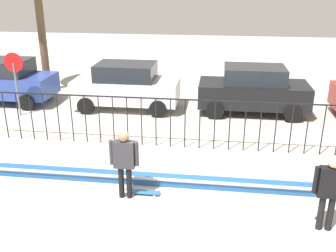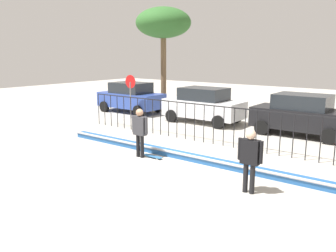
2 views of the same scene
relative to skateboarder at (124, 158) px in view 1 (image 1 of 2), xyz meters
name	(u,v)px [view 1 (image 1 of 2)]	position (x,y,z in m)	size (l,w,h in m)	color
ground_plane	(172,201)	(1.17, -0.03, -1.07)	(60.00, 60.00, 0.00)	#ADA89E
bowl_coping_ledge	(176,181)	(1.17, 0.77, -0.95)	(11.00, 0.40, 0.27)	#235699
perimeter_fence	(185,118)	(1.17, 3.24, -0.05)	(14.04, 0.04, 1.63)	black
skateboarder	(124,158)	(0.00, 0.00, 0.00)	(0.72, 0.27, 1.78)	black
skateboard	(144,192)	(0.43, 0.19, -1.01)	(0.80, 0.20, 0.07)	#26598C
camera_operator	(330,186)	(4.57, -0.72, -0.02)	(0.71, 0.27, 1.75)	black
parked_car_blue	(4,81)	(-7.10, 7.08, -0.10)	(4.30, 2.12, 1.90)	#2D479E
parked_car_white	(126,86)	(-1.61, 6.95, -0.10)	(4.30, 2.12, 1.90)	silver
parked_car_black	(253,90)	(3.55, 7.05, -0.10)	(4.30, 2.12, 1.90)	black
stop_sign	(15,76)	(-5.63, 5.50, 0.55)	(0.76, 0.07, 2.50)	slate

